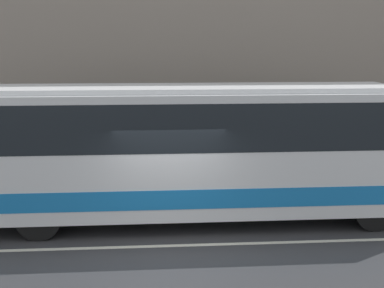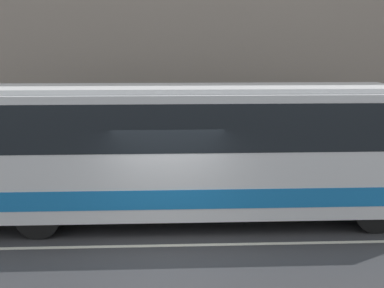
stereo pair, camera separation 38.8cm
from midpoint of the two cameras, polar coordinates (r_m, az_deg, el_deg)
name	(u,v)px [view 1 (the left image)]	position (r m, az deg, el deg)	size (l,w,h in m)	color
ground_plane	(171,246)	(11.93, -3.20, -10.80)	(60.00, 60.00, 0.00)	#38383A
sidewalk	(164,181)	(17.07, -3.67, -3.94)	(60.00, 2.84, 0.13)	gray
lane_stripe	(171,246)	(11.92, -3.20, -10.78)	(54.00, 0.14, 0.01)	beige
transit_bus	(190,146)	(13.09, -1.05, -0.20)	(11.81, 2.52, 3.36)	white
pedestrian_waiting	(240,149)	(17.72, 4.52, -0.51)	(0.36, 0.36, 1.73)	#1E5933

